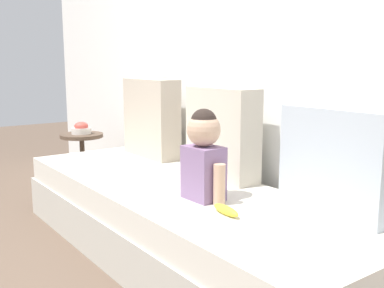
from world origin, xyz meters
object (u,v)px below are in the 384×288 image
Objects in this scene: couch at (178,223)px; side_table at (82,147)px; toddler at (204,153)px; banana at (226,210)px; throw_pillow_center at (222,133)px; throw_pillow_left at (151,118)px; throw_pillow_right at (337,162)px; fruit_bowl at (81,129)px.

couch is 5.20× the size of side_table.
toddler is 0.33m from banana.
throw_pillow_center reaches higher than banana.
toddler is (0.26, -0.03, 0.43)m from couch.
throw_pillow_left reaches higher than throw_pillow_right.
throw_pillow_center is at bearing 6.58° from fruit_bowl.
throw_pillow_right is 1.17× the size of toddler.
throw_pillow_right is at bearing 4.44° from side_table.
toddler reaches higher than banana.
side_table is (-1.59, -0.18, -0.30)m from throw_pillow_center.
couch is 0.56m from banana.
throw_pillow_center is (0.00, 0.31, 0.47)m from couch.
throw_pillow_left reaches higher than fruit_bowl.
toddler is 0.92× the size of side_table.
throw_pillow_right is 3.04× the size of banana.
side_table is at bearing 180.00° from fruit_bowl.
fruit_bowl reaches higher than couch.
couch is at bearing -4.46° from side_table.
couch is at bearing 174.19° from toddler.
fruit_bowl reaches higher than side_table.
throw_pillow_left is 1.36m from banana.
toddler is (0.26, -0.33, -0.03)m from throw_pillow_center.
couch is at bearing -21.66° from throw_pillow_left.
banana is 2.11m from fruit_bowl.
toddler is at bearing -17.88° from throw_pillow_left.
banana is at bearing -38.16° from throw_pillow_center.
throw_pillow_right is at bearing 0.00° from throw_pillow_center.
throw_pillow_right reaches higher than fruit_bowl.
couch is 4.84× the size of throw_pillow_right.
toddler is at bearing -5.81° from couch.
couch is 0.94m from throw_pillow_right.
throw_pillow_right is at bearing 55.99° from banana.
throw_pillow_center is at bearing 141.84° from banana.
throw_pillow_center is 1.00× the size of throw_pillow_right.
throw_pillow_center is at bearing 127.99° from toddler.
fruit_bowl is (-2.36, -0.18, -0.12)m from throw_pillow_right.
throw_pillow_right is 2.37m from fruit_bowl.
couch is at bearing 169.89° from banana.
throw_pillow_right is at bearing 4.44° from fruit_bowl.
couch is 14.69× the size of banana.
throw_pillow_center reaches higher than toddler.
banana is at bearing -14.56° from toddler.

